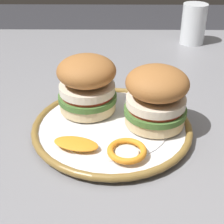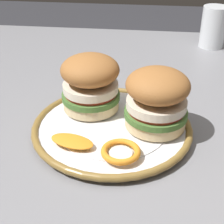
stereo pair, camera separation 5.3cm
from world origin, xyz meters
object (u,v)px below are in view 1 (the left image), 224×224
Objects in this scene: sandwich_half_left at (87,82)px; sandwich_half_right at (154,96)px; dinner_plate at (112,127)px; dining_table at (149,153)px; drinking_glass at (193,26)px.

sandwich_half_left is 0.95× the size of sandwich_half_right.
dining_table is at bearing 34.62° from dinner_plate.
drinking_glass is (0.15, 0.40, 0.13)m from dining_table.
dining_table is 0.16m from sandwich_half_right.
sandwich_half_right is at bearing -108.99° from drinking_glass.
sandwich_half_right is 1.30× the size of drinking_glass.
dinner_plate is 0.09m from sandwich_half_right.
sandwich_half_left reaches higher than drinking_glass.
dinner_plate reaches higher than dining_table.
dining_table is at bearing -1.57° from sandwich_half_left.
dinner_plate is 0.50m from drinking_glass.
sandwich_half_left reaches higher than dinner_plate.
sandwich_half_left and sandwich_half_right have the same top height.
sandwich_half_left is (-0.12, 0.00, 0.15)m from dining_table.
dinner_plate is 1.91× the size of sandwich_half_right.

